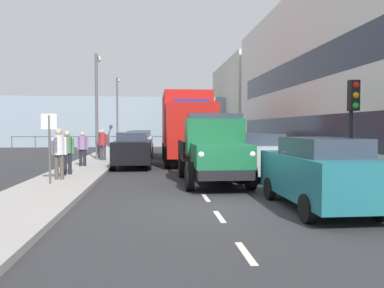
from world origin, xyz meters
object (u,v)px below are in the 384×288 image
object	(u,v)px
truck_vintage_green	(214,150)
car_white_oppositeside_1	(139,143)
traffic_light_near	(353,110)
street_sign	(49,136)
car_black_oppositeside_0	(133,149)
car_teal_kerbside_near	(319,172)
pedestrian_couple_a	(103,142)
pedestrian_near_railing	(59,149)
car_maroon_kerbside_2	(228,147)
lamp_post_promenade	(97,96)
pedestrian_in_dark_coat	(100,142)
pedestrian_by_lamp	(83,146)
car_silver_kerbside_1	(256,155)
lamp_post_far	(117,106)
lorry_cargo_red	(186,125)
car_navy_kerbside_3	(212,143)
car_grey_oppositeside_2	(142,140)
pedestrian_with_bag	(67,149)

from	to	relation	value
truck_vintage_green	car_white_oppositeside_1	size ratio (longest dim) A/B	1.22
traffic_light_near	street_sign	xyz separation A→B (m)	(9.20, -1.80, -0.79)
car_black_oppositeside_0	car_teal_kerbside_near	bearing A→B (deg)	115.96
pedestrian_couple_a	pedestrian_near_railing	bearing A→B (deg)	86.55
car_maroon_kerbside_2	lamp_post_promenade	xyz separation A→B (m)	(7.14, -2.02, 2.83)
car_black_oppositeside_0	car_white_oppositeside_1	size ratio (longest dim) A/B	0.99
truck_vintage_green	lamp_post_promenade	world-z (taller)	lamp_post_promenade
pedestrian_in_dark_coat	street_sign	distance (m)	10.30
car_maroon_kerbside_2	pedestrian_by_lamp	size ratio (longest dim) A/B	2.56
car_silver_kerbside_1	lamp_post_far	bearing A→B (deg)	-69.44
lorry_cargo_red	car_black_oppositeside_0	distance (m)	3.73
pedestrian_couple_a	car_navy_kerbside_3	bearing A→B (deg)	-147.32
car_silver_kerbside_1	pedestrian_in_dark_coat	world-z (taller)	pedestrian_in_dark_coat
truck_vintage_green	pedestrian_in_dark_coat	distance (m)	11.21
truck_vintage_green	car_black_oppositeside_0	xyz separation A→B (m)	(3.10, -5.94, -0.28)
pedestrian_near_railing	street_sign	bearing A→B (deg)	87.27
car_teal_kerbside_near	street_sign	bearing A→B (deg)	-28.06
car_grey_oppositeside_2	lamp_post_promenade	world-z (taller)	lamp_post_promenade
pedestrian_by_lamp	truck_vintage_green	bearing A→B (deg)	136.08
truck_vintage_green	car_navy_kerbside_3	size ratio (longest dim) A/B	1.34
car_white_oppositeside_1	pedestrian_by_lamp	distance (m)	7.74
pedestrian_near_railing	pedestrian_in_dark_coat	xyz separation A→B (m)	(-0.09, -9.29, -0.08)
car_navy_kerbside_3	pedestrian_with_bag	distance (m)	12.85
lorry_cargo_red	pedestrian_couple_a	distance (m)	4.70
street_sign	car_navy_kerbside_3	bearing A→B (deg)	-119.09
car_maroon_kerbside_2	street_sign	bearing A→B (deg)	45.68
pedestrian_couple_a	traffic_light_near	world-z (taller)	traffic_light_near
car_black_oppositeside_0	lamp_post_promenade	world-z (taller)	lamp_post_promenade
pedestrian_near_railing	lamp_post_promenade	world-z (taller)	lamp_post_promenade
car_teal_kerbside_near	pedestrian_with_bag	world-z (taller)	pedestrian_with_bag
lamp_post_far	pedestrian_with_bag	bearing A→B (deg)	89.45
lamp_post_promenade	street_sign	size ratio (longest dim) A/B	2.64
lamp_post_far	car_maroon_kerbside_2	bearing A→B (deg)	118.29
pedestrian_in_dark_coat	street_sign	bearing A→B (deg)	89.24
car_white_oppositeside_1	lamp_post_promenade	distance (m)	5.01
pedestrian_with_bag	pedestrian_in_dark_coat	distance (m)	7.85
truck_vintage_green	traffic_light_near	size ratio (longest dim) A/B	1.76
truck_vintage_green	lamp_post_far	bearing A→B (deg)	-75.53
car_silver_kerbside_1	car_black_oppositeside_0	distance (m)	6.78
pedestrian_by_lamp	car_black_oppositeside_0	bearing A→B (deg)	-161.89
car_black_oppositeside_0	pedestrian_near_railing	size ratio (longest dim) A/B	2.58
car_white_oppositeside_1	lamp_post_promenade	bearing A→B (deg)	58.34
lorry_cargo_red	car_teal_kerbside_near	world-z (taller)	lorry_cargo_red
pedestrian_with_bag	pedestrian_by_lamp	size ratio (longest dim) A/B	1.04
car_grey_oppositeside_2	pedestrian_with_bag	xyz separation A→B (m)	(2.28, 16.77, 0.24)
pedestrian_in_dark_coat	traffic_light_near	distance (m)	15.17
car_navy_kerbside_3	traffic_light_near	world-z (taller)	traffic_light_near
truck_vintage_green	car_teal_kerbside_near	xyz separation A→B (m)	(-1.86, 4.26, -0.28)
pedestrian_near_railing	pedestrian_in_dark_coat	distance (m)	9.29
car_navy_kerbside_3	street_sign	xyz separation A→B (m)	(7.25, 13.04, 0.79)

